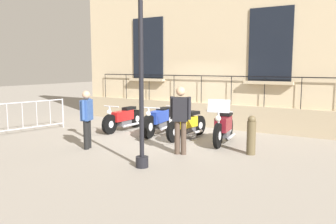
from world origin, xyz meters
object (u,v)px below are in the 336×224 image
(motorcycle_blue, at_px, (159,120))
(crowd_barrier, at_px, (30,115))
(motorcycle_red, at_px, (123,119))
(motorcycle_yellow, at_px, (187,125))
(pedestrian_standing, at_px, (180,116))
(motorcycle_maroon, at_px, (224,127))
(bollard, at_px, (251,135))
(pedestrian_walking, at_px, (87,117))
(lamppost, at_px, (141,72))

(motorcycle_blue, height_order, crowd_barrier, crowd_barrier)
(motorcycle_red, height_order, motorcycle_yellow, motorcycle_yellow)
(pedestrian_standing, bearing_deg, motorcycle_maroon, 164.94)
(motorcycle_maroon, bearing_deg, motorcycle_blue, -95.75)
(motorcycle_maroon, height_order, bollard, motorcycle_maroon)
(motorcycle_red, height_order, motorcycle_maroon, motorcycle_maroon)
(motorcycle_maroon, bearing_deg, pedestrian_walking, -49.26)
(motorcycle_yellow, distance_m, lamppost, 3.69)
(bollard, height_order, pedestrian_walking, pedestrian_walking)
(motorcycle_red, xyz_separation_m, motorcycle_yellow, (-0.01, 2.50, 0.00))
(pedestrian_standing, bearing_deg, motorcycle_yellow, -156.33)
(motorcycle_red, height_order, pedestrian_walking, pedestrian_walking)
(motorcycle_red, bearing_deg, pedestrian_standing, 61.46)
(lamppost, xyz_separation_m, bollard, (-2.35, 1.68, -1.59))
(pedestrian_walking, bearing_deg, pedestrian_standing, 108.07)
(motorcycle_yellow, height_order, bollard, motorcycle_yellow)
(motorcycle_blue, relative_size, motorcycle_maroon, 1.16)
(motorcycle_red, height_order, lamppost, lamppost)
(motorcycle_red, distance_m, pedestrian_standing, 3.78)
(motorcycle_maroon, bearing_deg, motorcycle_red, -91.36)
(pedestrian_standing, bearing_deg, lamppost, -6.02)
(motorcycle_red, bearing_deg, motorcycle_blue, 96.21)
(crowd_barrier, relative_size, bollard, 2.50)
(motorcycle_yellow, bearing_deg, lamppost, 11.09)
(crowd_barrier, bearing_deg, motorcycle_blue, 116.81)
(lamppost, bearing_deg, motorcycle_yellow, -168.91)
(motorcycle_red, bearing_deg, lamppost, 44.14)
(lamppost, bearing_deg, motorcycle_red, -135.86)
(motorcycle_red, xyz_separation_m, pedestrian_walking, (2.58, 0.85, 0.46))
(crowd_barrier, bearing_deg, motorcycle_maroon, 105.51)
(motorcycle_blue, bearing_deg, pedestrian_walking, -10.94)
(motorcycle_red, relative_size, motorcycle_maroon, 1.09)
(crowd_barrier, distance_m, pedestrian_walking, 3.49)
(motorcycle_yellow, relative_size, crowd_barrier, 0.82)
(motorcycle_blue, relative_size, lamppost, 0.58)
(lamppost, bearing_deg, pedestrian_walking, -105.79)
(motorcycle_blue, bearing_deg, motorcycle_red, -83.79)
(bollard, bearing_deg, motorcycle_maroon, -126.11)
(lamppost, distance_m, pedestrian_walking, 2.66)
(pedestrian_standing, bearing_deg, crowd_barrier, -89.51)
(lamppost, relative_size, pedestrian_walking, 2.48)
(motorcycle_yellow, distance_m, bollard, 2.48)
(bollard, xyz_separation_m, pedestrian_walking, (1.71, -3.97, 0.38))
(motorcycle_red, distance_m, motorcycle_yellow, 2.50)
(motorcycle_yellow, bearing_deg, bollard, 69.21)
(lamppost, height_order, crowd_barrier, lamppost)
(lamppost, xyz_separation_m, pedestrian_walking, (-0.65, -2.28, -1.21))
(motorcycle_maroon, height_order, crowd_barrier, motorcycle_maroon)
(motorcycle_blue, height_order, motorcycle_yellow, motorcycle_yellow)
(motorcycle_yellow, height_order, motorcycle_maroon, motorcycle_maroon)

